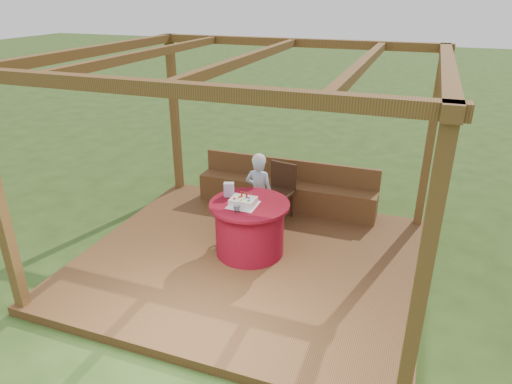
% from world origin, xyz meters
% --- Properties ---
extents(ground, '(60.00, 60.00, 0.00)m').
position_xyz_m(ground, '(0.00, 0.00, 0.00)').
color(ground, '#274316').
rests_on(ground, ground).
extents(deck, '(4.50, 4.00, 0.12)m').
position_xyz_m(deck, '(0.00, 0.00, 0.06)').
color(deck, brown).
rests_on(deck, ground).
extents(pergola, '(4.50, 4.00, 2.72)m').
position_xyz_m(pergola, '(0.00, 0.00, 2.41)').
color(pergola, brown).
rests_on(pergola, deck).
extents(bench, '(3.00, 0.42, 0.80)m').
position_xyz_m(bench, '(0.00, 1.72, 0.38)').
color(bench, brown).
rests_on(bench, deck).
extents(table, '(1.09, 1.09, 0.76)m').
position_xyz_m(table, '(-0.05, 0.14, 0.50)').
color(table, maroon).
rests_on(table, deck).
extents(chair, '(0.51, 0.51, 0.89)m').
position_xyz_m(chair, '(0.00, 1.34, 0.62)').
color(chair, '#372011').
rests_on(chair, deck).
extents(elderly_woman, '(0.43, 0.29, 1.18)m').
position_xyz_m(elderly_woman, '(-0.20, 0.92, 0.72)').
color(elderly_woman, '#8EBAD2').
rests_on(elderly_woman, deck).
extents(birthday_cake, '(0.38, 0.38, 0.17)m').
position_xyz_m(birthday_cake, '(-0.11, 0.05, 0.93)').
color(birthday_cake, white).
rests_on(birthday_cake, table).
extents(gift_bag, '(0.16, 0.13, 0.20)m').
position_xyz_m(gift_bag, '(-0.40, 0.25, 0.97)').
color(gift_bag, '#EF9AC9').
rests_on(gift_bag, table).
extents(drinking_glass, '(0.11, 0.11, 0.08)m').
position_xyz_m(drinking_glass, '(-0.11, -0.17, 0.92)').
color(drinking_glass, white).
rests_on(drinking_glass, table).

